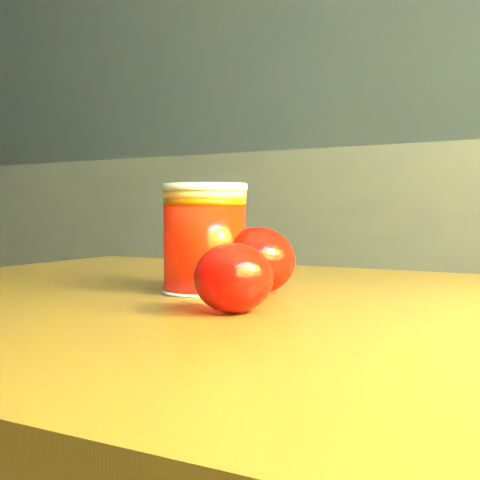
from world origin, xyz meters
The scene contains 5 objects.
kitchen_counter centered at (0.00, 1.45, 0.45)m, with size 3.15×0.60×0.90m, color #525157.
table centered at (0.91, 0.25, 0.60)m, with size 0.97×0.72×0.69m.
juice_glass centered at (0.82, 0.27, 0.74)m, with size 0.08×0.08×0.10m.
orange_front centered at (0.86, 0.29, 0.72)m, with size 0.07×0.07×0.06m, color red.
orange_back centered at (0.91, 0.19, 0.72)m, with size 0.06×0.06×0.05m, color red.
Camera 1 is at (1.19, -0.22, 0.77)m, focal length 50.00 mm.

